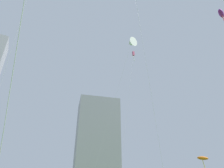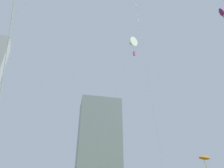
{
  "view_description": "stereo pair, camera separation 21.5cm",
  "coord_description": "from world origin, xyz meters",
  "px_view_note": "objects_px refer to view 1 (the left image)",
  "views": [
    {
      "loc": [
        -9.68,
        -9.57,
        1.53
      ],
      "look_at": [
        -1.76,
        8.97,
        13.66
      ],
      "focal_mm": 32.9,
      "sensor_mm": 36.0,
      "label": 1
    },
    {
      "loc": [
        -9.48,
        -9.65,
        1.53
      ],
      "look_at": [
        -1.76,
        8.97,
        13.66
      ],
      "focal_mm": 32.9,
      "sensor_mm": 36.0,
      "label": 2
    }
  ],
  "objects_px": {
    "kite_flying_0": "(221,14)",
    "kite_flying_6": "(131,43)",
    "kite_flying_5": "(203,158)",
    "kite_flying_2": "(133,55)",
    "distant_highrise_1": "(97,150)"
  },
  "relations": [
    {
      "from": "kite_flying_0",
      "to": "distant_highrise_1",
      "type": "relative_size",
      "value": 0.46
    },
    {
      "from": "kite_flying_2",
      "to": "kite_flying_5",
      "type": "height_order",
      "value": "kite_flying_2"
    },
    {
      "from": "kite_flying_2",
      "to": "kite_flying_6",
      "type": "bearing_deg",
      "value": -122.24
    },
    {
      "from": "kite_flying_2",
      "to": "distant_highrise_1",
      "type": "distance_m",
      "value": 91.12
    },
    {
      "from": "kite_flying_5",
      "to": "distant_highrise_1",
      "type": "distance_m",
      "value": 89.06
    },
    {
      "from": "kite_flying_5",
      "to": "kite_flying_6",
      "type": "xyz_separation_m",
      "value": [
        -20.76,
        -9.27,
        16.66
      ]
    },
    {
      "from": "kite_flying_0",
      "to": "kite_flying_2",
      "type": "height_order",
      "value": "kite_flying_2"
    },
    {
      "from": "kite_flying_5",
      "to": "kite_flying_0",
      "type": "bearing_deg",
      "value": -117.13
    },
    {
      "from": "kite_flying_0",
      "to": "distant_highrise_1",
      "type": "xyz_separation_m",
      "value": [
        16.48,
        106.32,
        3.44
      ]
    },
    {
      "from": "kite_flying_0",
      "to": "kite_flying_6",
      "type": "xyz_separation_m",
      "value": [
        -10.51,
        10.73,
        -0.89
      ]
    },
    {
      "from": "kite_flying_5",
      "to": "kite_flying_2",
      "type": "bearing_deg",
      "value": -172.96
    },
    {
      "from": "kite_flying_2",
      "to": "kite_flying_5",
      "type": "bearing_deg",
      "value": 7.04
    },
    {
      "from": "kite_flying_2",
      "to": "kite_flying_6",
      "type": "xyz_separation_m",
      "value": [
        -4.59,
        -7.27,
        -4.06
      ]
    },
    {
      "from": "kite_flying_0",
      "to": "kite_flying_5",
      "type": "relative_size",
      "value": 2.66
    },
    {
      "from": "kite_flying_2",
      "to": "kite_flying_6",
      "type": "height_order",
      "value": "kite_flying_2"
    }
  ]
}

